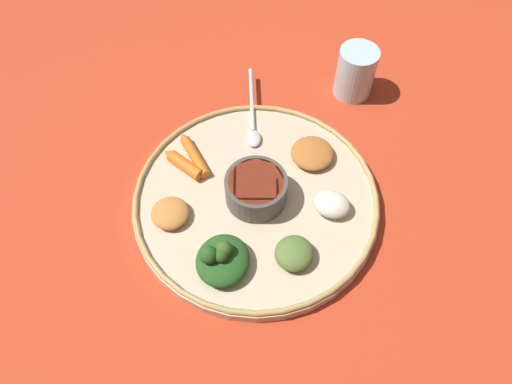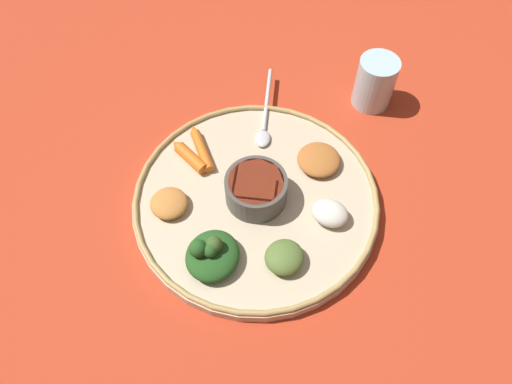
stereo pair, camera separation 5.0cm
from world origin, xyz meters
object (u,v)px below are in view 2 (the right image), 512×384
object	(u,v)px
carrot_near_spoon	(201,148)
drinking_glass	(374,85)
greens_pile	(210,253)
center_bowl	(256,189)
spoon	(265,119)
carrot_outer	(189,156)

from	to	relation	value
carrot_near_spoon	drinking_glass	distance (m)	0.31
greens_pile	drinking_glass	world-z (taller)	drinking_glass
center_bowl	carrot_near_spoon	xyz separation A→B (m)	(-0.12, 0.03, -0.02)
spoon	carrot_outer	world-z (taller)	carrot_outer
carrot_near_spoon	drinking_glass	xyz separation A→B (m)	(0.18, 0.25, 0.01)
carrot_near_spoon	drinking_glass	world-z (taller)	drinking_glass
greens_pile	carrot_outer	distance (m)	0.17
spoon	greens_pile	world-z (taller)	greens_pile
greens_pile	carrot_near_spoon	bearing A→B (deg)	127.42
spoon	carrot_outer	distance (m)	0.14
spoon	drinking_glass	xyz separation A→B (m)	(0.13, 0.14, 0.02)
spoon	greens_pile	xyz separation A→B (m)	(0.06, -0.25, 0.01)
spoon	carrot_near_spoon	world-z (taller)	carrot_near_spoon
carrot_near_spoon	drinking_glass	bearing A→B (deg)	53.37
drinking_glass	spoon	bearing A→B (deg)	-131.73
carrot_near_spoon	greens_pile	bearing A→B (deg)	-52.58
carrot_outer	spoon	bearing A→B (deg)	63.89
greens_pile	drinking_glass	distance (m)	0.40
center_bowl	greens_pile	xyz separation A→B (m)	(-0.00, -0.12, -0.00)
greens_pile	drinking_glass	bearing A→B (deg)	79.96
carrot_outer	center_bowl	bearing A→B (deg)	-4.15
center_bowl	drinking_glass	bearing A→B (deg)	76.60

